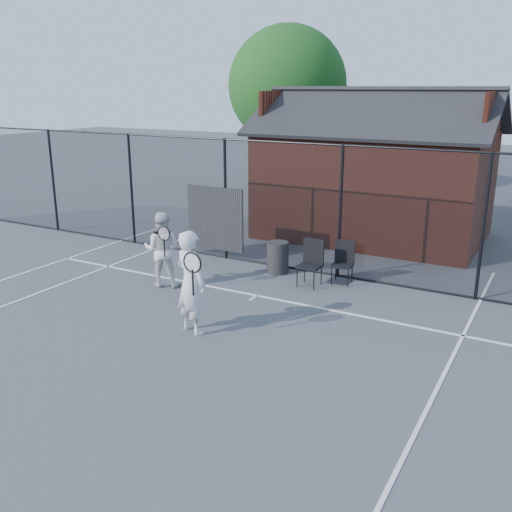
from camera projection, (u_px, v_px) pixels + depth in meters
The scene contains 10 objects.
ground at pixel (169, 352), 9.34m from camera, with size 80.00×80.00×0.00m, color #3F4348.
court_lines at pixel (113, 388), 8.23m from camera, with size 11.02×18.00×0.01m.
fence at pixel (287, 209), 13.25m from camera, with size 22.04×3.00×3.00m.
clubhouse at pixel (375, 181), 16.19m from camera, with size 6.50×4.36×4.19m.
tree_left at pixel (287, 86), 21.54m from camera, with size 4.48×4.48×6.44m.
player_front at pixel (191, 282), 9.86m from camera, with size 0.88×0.70×1.85m.
player_back at pixel (162, 249), 12.24m from camera, with size 0.97×0.88×1.64m.
chair_left at pixel (310, 264), 12.31m from camera, with size 0.48×0.50×0.99m, color black.
chair_right at pixel (342, 263), 12.48m from camera, with size 0.44×0.46×0.92m, color black.
waste_bin at pixel (278, 257), 13.24m from camera, with size 0.50×0.50×0.73m, color #262626.
Camera 1 is at (5.38, -6.73, 4.18)m, focal length 40.00 mm.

